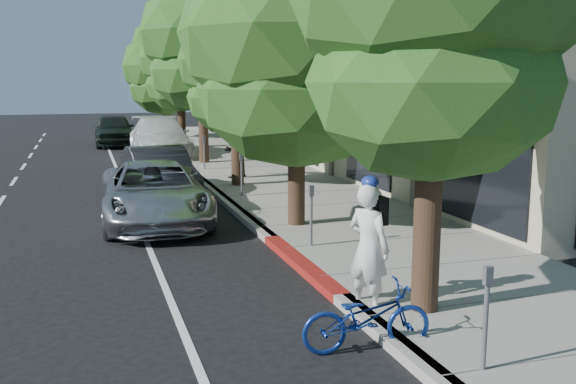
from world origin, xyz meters
name	(u,v)px	position (x,y,z in m)	size (l,w,h in m)	color
ground	(320,284)	(0.00, 0.00, 0.00)	(120.00, 120.00, 0.00)	black
sidewalk	(298,195)	(2.30, 8.00, 0.07)	(4.60, 56.00, 0.15)	gray
curb	(224,199)	(0.00, 8.00, 0.07)	(0.30, 56.00, 0.15)	#9E998E
curb_red_segment	(301,264)	(0.00, 1.00, 0.07)	(0.32, 4.00, 0.15)	maroon
storefront_building	(377,80)	(9.60, 18.00, 3.50)	(10.00, 36.00, 7.00)	beige
street_tree_1	(297,37)	(0.90, 4.00, 4.47)	(5.42, 5.42, 7.53)	black
street_tree_2	(236,64)	(0.90, 10.00, 3.99)	(3.75, 3.75, 6.41)	black
street_tree_3	(201,36)	(0.90, 16.00, 5.23)	(5.03, 5.03, 8.43)	black
street_tree_4	(180,60)	(0.90, 22.00, 4.42)	(4.07, 4.07, 7.08)	black
street_tree_5	(165,68)	(0.90, 28.00, 4.19)	(4.97, 4.97, 7.03)	black
cyclist	(369,248)	(0.25, -1.41, 1.00)	(0.73, 0.48, 1.99)	white
bicycle	(367,318)	(-0.40, -2.79, 0.46)	(0.61, 1.74, 0.92)	navy
silver_suv	(154,193)	(-2.20, 5.83, 0.75)	(2.50, 5.42, 1.51)	#B4B4B9
dark_sedan	(159,174)	(-1.73, 9.00, 0.77)	(1.63, 4.69, 1.54)	black
white_pickup	(160,138)	(-0.50, 19.39, 0.90)	(2.53, 6.22, 1.81)	white
dark_suv_far	(114,130)	(-2.20, 25.59, 0.85)	(2.01, 4.99, 1.70)	black
pedestrian	(234,150)	(1.14, 11.54, 1.10)	(0.93, 0.72, 1.91)	black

